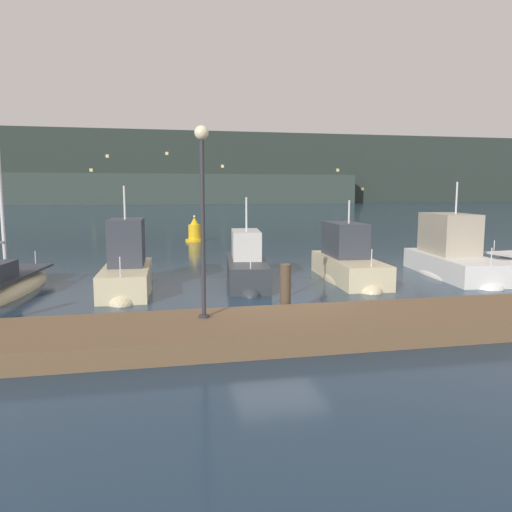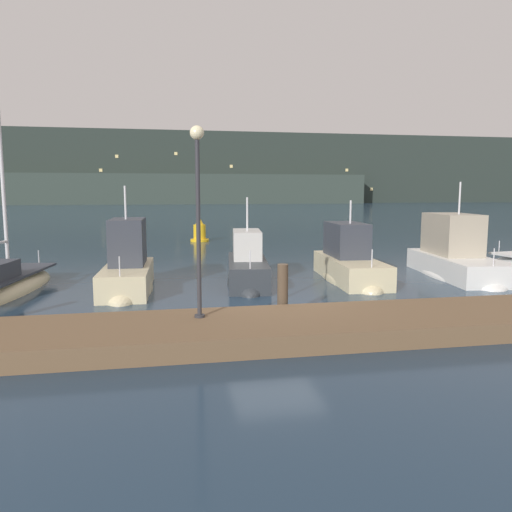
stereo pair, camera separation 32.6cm
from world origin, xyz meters
name	(u,v)px [view 2 (the right image)]	position (x,y,z in m)	size (l,w,h in m)	color
ground_plane	(276,312)	(0.00, 0.00, 0.00)	(400.00, 400.00, 0.00)	#1E3347
dock	(299,327)	(0.00, -2.42, 0.23)	(40.78, 2.80, 0.45)	brown
mooring_pile_2	(283,292)	(0.00, -0.77, 0.73)	(0.28, 0.28, 1.46)	#4C3D2D
sailboat_berth_3	(1,290)	(-8.36, 4.21, 0.13)	(2.81, 7.42, 10.40)	beige
motorboat_berth_4	(128,278)	(-4.26, 4.01, 0.43)	(1.84, 4.98, 4.21)	beige
motorboat_berth_5	(247,274)	(-0.03, 4.50, 0.33)	(2.13, 5.23, 3.75)	#2D3338
motorboat_berth_6	(349,270)	(3.88, 4.43, 0.38)	(2.15, 5.66, 3.63)	beige
motorboat_berth_7	(456,263)	(8.39, 4.49, 0.52)	(2.93, 6.37, 4.17)	white
channel_buoy	(200,232)	(-0.58, 20.19, 0.63)	(1.23, 1.23, 1.76)	gold
dock_lamppost	(198,192)	(-2.27, -1.93, 3.33)	(0.32, 0.32, 4.35)	#2D2D33
hillside_backdrop	(161,171)	(-2.72, 128.56, 8.88)	(240.00, 23.00, 19.26)	#28332D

